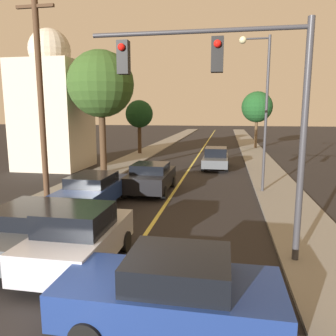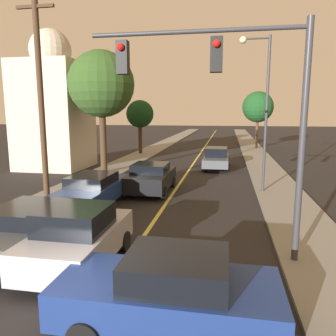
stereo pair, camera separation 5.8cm
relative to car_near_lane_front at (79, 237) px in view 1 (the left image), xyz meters
The scene contains 16 objects.
road_surface 33.03m from the car_near_lane_front, 87.93° to the left, with size 8.53×80.00×0.01m.
sidewalk_left 33.29m from the car_near_lane_front, 97.46° to the left, with size 2.50×80.00×0.12m.
sidewalk_right 33.68m from the car_near_lane_front, 78.51° to the left, with size 2.50×80.00×0.12m.
car_near_lane_front is the anchor object (origin of this frame).
car_near_lane_second 8.67m from the car_near_lane_front, 90.00° to the left, with size 2.11×4.19×1.56m.
car_outer_lane_front 2.03m from the car_near_lane_front, 157.56° to the left, with size 2.07×4.68×1.46m.
car_outer_lane_second 5.86m from the car_near_lane_front, 108.68° to the left, with size 2.01×5.03×1.51m.
car_far_oncoming 17.26m from the car_near_lane_front, 79.61° to the left, with size 1.95×4.84×1.55m.
car_crossing_right 3.63m from the car_near_lane_front, 36.73° to the right, with size 4.27×1.99×1.57m.
traffic_signal_mast 5.73m from the car_near_lane_front, 17.52° to the left, with size 5.84×0.42×6.43m.
streetlamp_right 11.75m from the car_near_lane_front, 60.03° to the left, with size 1.54×0.36×7.79m.
utility_pole_left 7.07m from the car_near_lane_front, 128.08° to the left, with size 1.60×0.24×8.76m.
tree_left_near 24.66m from the car_near_lane_front, 101.12° to the left, with size 2.71×2.71×5.27m.
tree_left_far 14.83m from the car_near_lane_front, 108.42° to the left, with size 4.36×4.36×8.09m.
tree_right_near 32.32m from the car_near_lane_front, 77.00° to the left, with size 3.50×3.50×6.42m.
domed_building_left 17.80m from the car_near_lane_front, 120.73° to the left, with size 4.66×4.66×10.11m.
Camera 1 is at (2.66, -4.85, 4.19)m, focal length 35.00 mm.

